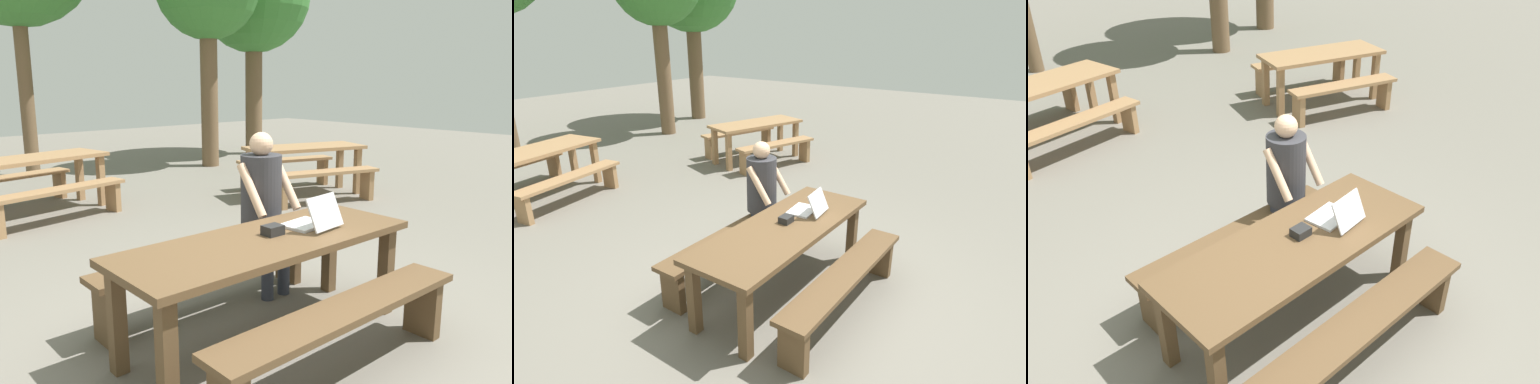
{
  "view_description": "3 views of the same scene",
  "coord_description": "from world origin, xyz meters",
  "views": [
    {
      "loc": [
        -2.2,
        -2.4,
        1.73
      ],
      "look_at": [
        0.12,
        0.25,
        0.97
      ],
      "focal_mm": 36.29,
      "sensor_mm": 36.0,
      "label": 1
    },
    {
      "loc": [
        -3.07,
        -2.02,
        2.47
      ],
      "look_at": [
        0.12,
        0.25,
        0.97
      ],
      "focal_mm": 30.0,
      "sensor_mm": 36.0,
      "label": 2
    },
    {
      "loc": [
        -2.13,
        -2.11,
        2.93
      ],
      "look_at": [
        0.12,
        0.25,
        0.97
      ],
      "focal_mm": 36.51,
      "sensor_mm": 36.0,
      "label": 3
    }
  ],
  "objects": [
    {
      "name": "laptop",
      "position": [
        0.4,
        -0.03,
        0.78
      ],
      "size": [
        0.35,
        0.37,
        0.24
      ],
      "rotation": [
        0.0,
        0.0,
        3.25
      ],
      "color": "silver",
      "rests_on": "picnic_table_front"
    },
    {
      "name": "bench_rear_south",
      "position": [
        0.06,
        3.85,
        0.33
      ],
      "size": [
        1.79,
        0.61,
        0.44
      ],
      "rotation": [
        0.0,
        0.0,
        0.18
      ],
      "color": "#9E754C",
      "rests_on": "ground"
    },
    {
      "name": "picnic_table_mid",
      "position": [
        3.49,
        2.98,
        0.63
      ],
      "size": [
        1.93,
        1.2,
        0.76
      ],
      "rotation": [
        0.0,
        0.0,
        -0.3
      ],
      "color": "#9E754C",
      "rests_on": "ground"
    },
    {
      "name": "bench_far",
      "position": [
        0.0,
        0.66,
        0.35
      ],
      "size": [
        1.9,
        0.3,
        0.46
      ],
      "color": "brown",
      "rests_on": "ground"
    },
    {
      "name": "bench_near",
      "position": [
        0.0,
        -0.66,
        0.35
      ],
      "size": [
        1.9,
        0.3,
        0.46
      ],
      "color": "brown",
      "rests_on": "ground"
    },
    {
      "name": "person_seated",
      "position": [
        0.53,
        0.63,
        0.78
      ],
      "size": [
        0.44,
        0.42,
        1.33
      ],
      "color": "#333847",
      "rests_on": "ground"
    },
    {
      "name": "ground_plane",
      "position": [
        0.0,
        0.0,
        0.0
      ],
      "size": [
        30.0,
        30.0,
        0.0
      ],
      "primitive_type": "plane",
      "color": "slate"
    },
    {
      "name": "picnic_table_front",
      "position": [
        0.0,
        0.0,
        0.62
      ],
      "size": [
        2.11,
        0.76,
        0.72
      ],
      "color": "brown",
      "rests_on": "ground"
    },
    {
      "name": "picnic_table_rear",
      "position": [
        -0.05,
        4.5,
        0.64
      ],
      "size": [
        2.05,
        1.06,
        0.76
      ],
      "rotation": [
        0.0,
        0.0,
        0.18
      ],
      "color": "#9E754C",
      "rests_on": "ground"
    },
    {
      "name": "small_pouch",
      "position": [
        0.07,
        0.03,
        0.75
      ],
      "size": [
        0.13,
        0.11,
        0.07
      ],
      "color": "black",
      "rests_on": "picnic_table_front"
    },
    {
      "name": "bench_mid_north",
      "position": [
        3.68,
        3.59,
        0.35
      ],
      "size": [
        1.64,
        0.77,
        0.48
      ],
      "rotation": [
        0.0,
        0.0,
        -0.3
      ],
      "color": "#9E754C",
      "rests_on": "ground"
    },
    {
      "name": "bench_mid_south",
      "position": [
        3.3,
        2.38,
        0.35
      ],
      "size": [
        1.64,
        0.77,
        0.48
      ],
      "rotation": [
        0.0,
        0.0,
        -0.3
      ],
      "color": "#9E754C",
      "rests_on": "ground"
    }
  ]
}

